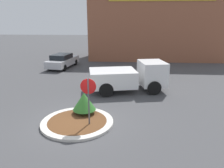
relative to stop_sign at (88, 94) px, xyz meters
The scene contains 7 objects.
ground_plane 1.71m from the stop_sign, 157.76° to the left, with size 120.00×120.00×0.00m, color #474749.
traffic_island 1.66m from the stop_sign, 157.76° to the left, with size 3.38×3.38×0.12m.
stop_sign is the anchor object (origin of this frame).
island_shrub 1.49m from the stop_sign, 111.31° to the left, with size 1.16×1.16×1.08m.
utility_truck 5.68m from the stop_sign, 71.22° to the left, with size 5.36×3.17×1.98m.
storefront_building 19.65m from the stop_sign, 74.96° to the left, with size 15.91×6.07×7.82m.
parked_sedan_silver 13.38m from the stop_sign, 111.56° to the left, with size 2.38×4.71×1.39m.
Camera 1 is at (2.32, -9.19, 4.70)m, focal length 35.00 mm.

